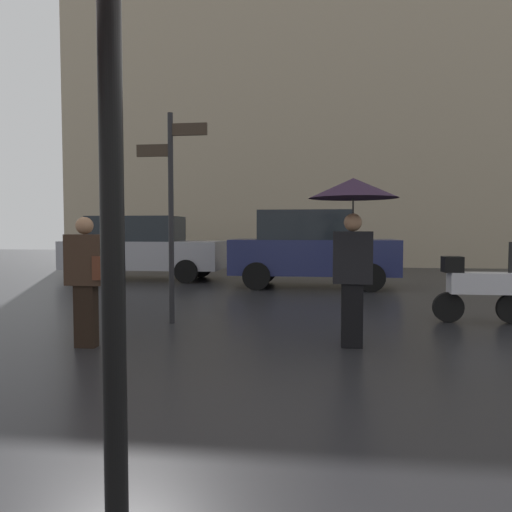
# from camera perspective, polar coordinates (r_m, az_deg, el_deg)

# --- Properties ---
(ground_plane) EXTENTS (60.00, 60.00, 0.00)m
(ground_plane) POSITION_cam_1_polar(r_m,az_deg,el_deg) (3.05, 0.35, -24.53)
(ground_plane) COLOR black
(pedestrian_with_umbrella) EXTENTS (1.06, 1.06, 2.03)m
(pedestrian_with_umbrella) POSITION_cam_1_polar(r_m,az_deg,el_deg) (5.90, 11.33, 5.19)
(pedestrian_with_umbrella) COLOR black
(pedestrian_with_umbrella) RESTS_ON ground
(pedestrian_with_bag) EXTENTS (0.49, 0.24, 1.57)m
(pedestrian_with_bag) POSITION_cam_1_polar(r_m,az_deg,el_deg) (6.15, -19.27, -1.97)
(pedestrian_with_bag) COLOR black
(pedestrian_with_bag) RESTS_ON ground
(parked_scooter) EXTENTS (1.39, 0.32, 1.23)m
(parked_scooter) POSITION_cam_1_polar(r_m,az_deg,el_deg) (8.09, 24.57, -3.29)
(parked_scooter) COLOR black
(parked_scooter) RESTS_ON ground
(parked_car_left) EXTENTS (4.46, 1.84, 1.80)m
(parked_car_left) POSITION_cam_1_polar(r_m,az_deg,el_deg) (14.22, -13.22, 0.99)
(parked_car_left) COLOR gray
(parked_car_left) RESTS_ON ground
(parked_car_right) EXTENTS (4.04, 1.82, 1.89)m
(parked_car_right) POSITION_cam_1_polar(r_m,az_deg,el_deg) (12.08, 6.47, 0.91)
(parked_car_right) COLOR #1E234C
(parked_car_right) RESTS_ON ground
(street_signpost) EXTENTS (1.08, 0.08, 3.15)m
(street_signpost) POSITION_cam_1_polar(r_m,az_deg,el_deg) (7.42, -9.93, 6.83)
(street_signpost) COLOR black
(street_signpost) RESTS_ON ground
(building_block) EXTENTS (19.96, 2.15, 17.06)m
(building_block) POSITION_cam_1_polar(r_m,az_deg,el_deg) (20.97, 6.51, 22.90)
(building_block) COLOR gray
(building_block) RESTS_ON ground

